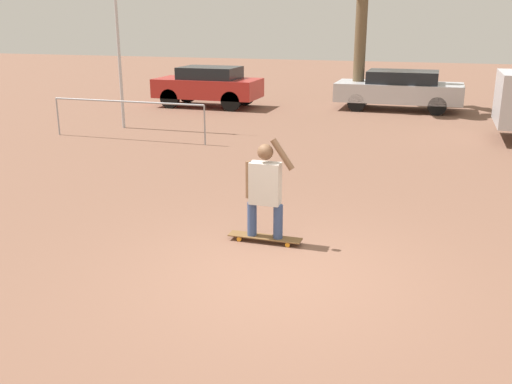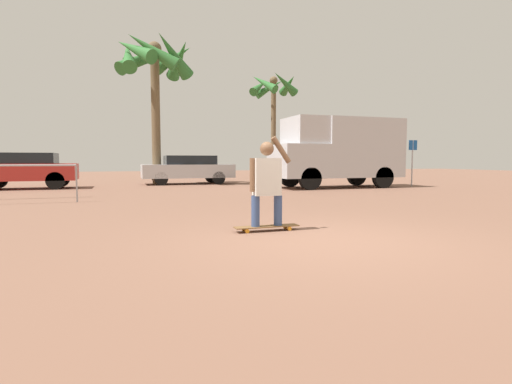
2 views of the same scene
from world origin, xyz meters
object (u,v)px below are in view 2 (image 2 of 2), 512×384
Objects in this scene: camper_van at (338,150)px; parked_car_red at (26,169)px; palm_tree_center_background at (154,63)px; street_sign at (412,156)px; parked_car_silver at (188,169)px; person_skateboarder at (267,179)px; palm_tree_near_van at (273,92)px; skateboard at (267,227)px.

camper_van is 1.43× the size of parked_car_red.
palm_tree_center_background reaches higher than street_sign.
parked_car_red is (-12.76, 3.34, -0.83)m from camper_van.
street_sign is (9.30, -5.27, 0.60)m from parked_car_silver.
person_skateboarder is 11.41m from camper_van.
person_skateboarder is at bearing -111.50° from palm_tree_near_van.
skateboard is at bearing -111.49° from palm_tree_near_van.
palm_tree_center_background reaches higher than parked_car_silver.
person_skateboarder is 13.89m from parked_car_red.
street_sign is (10.21, 8.61, 0.48)m from person_skateboarder.
parked_car_red reaches higher than parked_car_silver.
skateboard is at bearing -126.26° from camper_van.
camper_van is 1.24× the size of parked_car_silver.
skateboard is 11.49m from camper_van.
street_sign is at bearing 40.14° from person_skateboarder.
skateboard is 0.81m from person_skateboarder.
person_skateboarder is 13.91m from parked_car_silver.
camper_van reaches higher than person_skateboarder.
person_skateboarder is 14.91m from palm_tree_center_background.
parked_car_red is 7.56m from palm_tree_center_background.
camper_van is 9.85m from palm_tree_near_van.
parked_car_silver is at bearing 141.07° from camper_van.
street_sign is (3.48, -0.57, -0.28)m from camper_van.
camper_van reaches higher than parked_car_silver.
street_sign is at bearing -9.29° from camper_van.
camper_van is 7.53m from parked_car_silver.
camper_van is at bearing 53.74° from person_skateboarder.
palm_tree_near_van is (7.16, 18.19, 5.51)m from skateboard.
camper_van is (6.73, 9.18, 0.76)m from person_skateboarder.
palm_tree_near_van is at bearing 107.62° from street_sign.
parked_car_red is 1.87× the size of street_sign.
person_skateboarder is at bearing -126.26° from camper_van.
camper_van is (6.73, 9.18, 1.57)m from skateboard.
parked_car_red is at bearing 166.47° from street_sign.
street_sign is at bearing -29.55° from parked_car_silver.
palm_tree_near_van is 10.91m from street_sign.
parked_car_silver is 9.00m from palm_tree_near_van.
street_sign reaches higher than parked_car_red.
person_skateboarder is at bearing -180.00° from skateboard.
parked_car_red is 0.55× the size of palm_tree_center_background.
camper_van reaches higher than skateboard.
skateboard is at bearing -87.32° from palm_tree_center_background.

